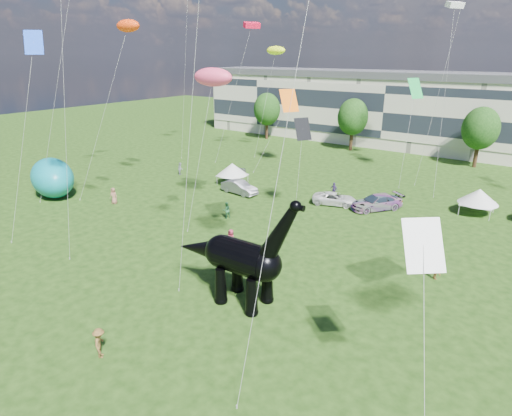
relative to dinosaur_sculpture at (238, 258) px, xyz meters
The scene contains 14 objects.
ground 5.22m from the dinosaur_sculpture, 125.20° to the right, with size 220.00×220.00×0.00m, color #16330C.
terrace_row 59.60m from the dinosaur_sculpture, 100.05° to the left, with size 78.00×11.00×12.00m, color beige.
tree_far_left 59.33m from the dinosaur_sculpture, 123.13° to the left, with size 5.20×5.20×9.44m.
tree_mid_left 51.75m from the dinosaur_sculpture, 106.17° to the left, with size 5.20×5.20×9.44m.
tree_mid_right 50.03m from the dinosaur_sculpture, 83.54° to the left, with size 5.20×5.20×9.44m.
dinosaur_sculpture is the anchor object (origin of this frame).
car_silver 30.98m from the dinosaur_sculpture, 129.31° to the left, with size 1.57×3.90×1.33m, color silver.
car_grey 23.91m from the dinosaur_sculpture, 128.36° to the left, with size 1.69×4.83×1.59m, color slate.
car_white 22.32m from the dinosaur_sculpture, 99.41° to the left, with size 2.27×4.93×1.37m, color white.
car_dark 23.24m from the dinosaur_sculpture, 88.08° to the left, with size 2.35×5.77×1.67m, color #595960.
gazebo_near 29.81m from the dinosaur_sculpture, 70.67° to the left, with size 4.08×4.08×2.78m.
gazebo_left 28.10m from the dinosaur_sculpture, 130.21° to the left, with size 4.06×4.06×2.73m.
inflatable_teal 32.23m from the dinosaur_sculpture, behind, with size 7.35×4.59×4.59m, color #0C8695.
visitors 11.42m from the dinosaur_sculpture, 117.36° to the left, with size 50.99×44.82×1.87m.
Camera 1 is at (18.61, -16.66, 16.13)m, focal length 30.00 mm.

